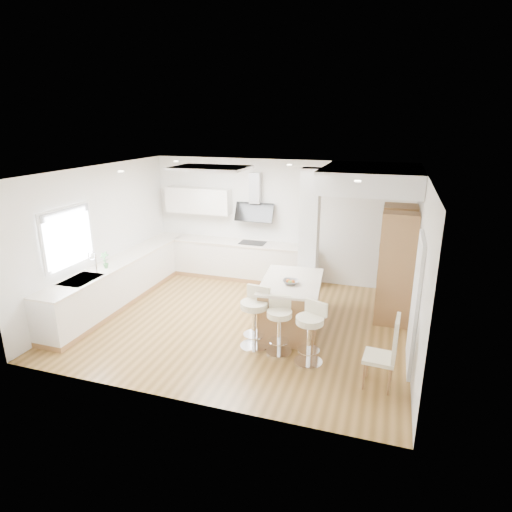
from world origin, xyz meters
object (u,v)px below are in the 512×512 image
at_px(peninsula, 291,305).
at_px(bar_stool_b, 279,322).
at_px(bar_stool_a, 255,315).
at_px(bar_stool_c, 310,330).
at_px(dining_chair, 387,350).

bearing_deg(peninsula, bar_stool_b, -94.99).
bearing_deg(bar_stool_b, bar_stool_a, 162.44).
bearing_deg(bar_stool_c, bar_stool_b, -174.21).
bearing_deg(bar_stool_c, bar_stool_a, -169.62).
height_order(bar_stool_b, bar_stool_c, bar_stool_c).
xyz_separation_m(peninsula, bar_stool_b, (0.01, -0.86, 0.06)).
bearing_deg(bar_stool_c, peninsula, 140.71).
height_order(bar_stool_c, dining_chair, dining_chair).
height_order(peninsula, bar_stool_c, peninsula).
distance_m(bar_stool_a, bar_stool_b, 0.44).
height_order(bar_stool_b, dining_chair, dining_chair).
xyz_separation_m(bar_stool_a, dining_chair, (2.11, -0.53, 0.00)).
height_order(bar_stool_a, bar_stool_c, bar_stool_a).
relative_size(peninsula, dining_chair, 1.48).
distance_m(peninsula, bar_stool_c, 1.16).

